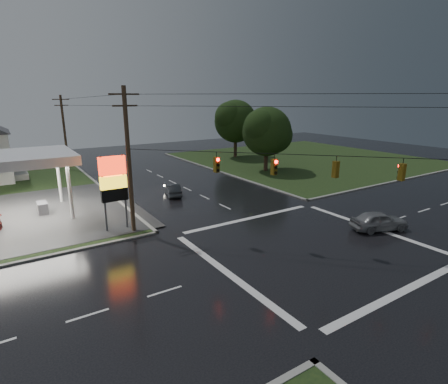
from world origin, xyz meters
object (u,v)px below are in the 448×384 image
utility_pole_nw (129,159)px  tree_ne_far (236,121)px  tree_ne_near (268,132)px  utility_pole_n (65,132)px  car_north (173,190)px  car_crossing (379,221)px  pylon_sign (113,181)px

utility_pole_nw → tree_ne_far: size_ratio=1.12×
tree_ne_near → tree_ne_far: size_ratio=0.92×
utility_pole_n → tree_ne_far: size_ratio=1.07×
car_north → utility_pole_nw: bearing=63.7°
tree_ne_near → car_crossing: tree_ne_near is taller
utility_pole_nw → tree_ne_far: 36.20m
car_crossing → utility_pole_n: bearing=43.2°
tree_ne_far → tree_ne_near: bearing=-104.1°
utility_pole_n → tree_ne_far: bearing=-8.5°
utility_pole_n → car_crossing: size_ratio=2.35×
utility_pole_nw → car_north: utility_pole_nw is taller
tree_ne_near → car_north: tree_ne_near is taller
car_crossing → tree_ne_near: bearing=2.5°
utility_pole_nw → utility_pole_n: bearing=90.0°
car_north → utility_pole_n: bearing=-56.1°
car_north → car_crossing: 20.38m
pylon_sign → car_north: (7.97, 6.86, -3.38)m
car_north → tree_ne_far: bearing=-124.5°
utility_pole_n → tree_ne_far: utility_pole_n is taller
pylon_sign → tree_ne_far: tree_ne_far is taller
tree_ne_near → car_north: size_ratio=2.34×
tree_ne_far → utility_pole_n: bearing=171.5°
utility_pole_n → tree_ne_far: 26.96m
tree_ne_far → car_crossing: size_ratio=2.20×
tree_ne_near → pylon_sign: bearing=-155.0°
car_crossing → car_north: bearing=47.9°
utility_pole_n → tree_ne_near: bearing=-34.1°
utility_pole_nw → car_north: (6.97, 7.86, -5.09)m
utility_pole_nw → car_crossing: 19.97m
tree_ne_far → pylon_sign: bearing=-139.6°
utility_pole_nw → car_crossing: size_ratio=2.46×
utility_pole_n → pylon_sign: bearing=-92.1°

